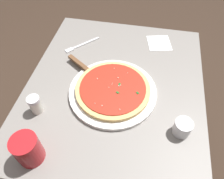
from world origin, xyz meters
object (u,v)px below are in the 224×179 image
napkin_folded_right (159,43)px  pizza (112,89)px  pizza_server (85,68)px  cup_small_sauce (182,128)px  cup_tall_drink (28,149)px  parmesan_shaker (35,104)px  fork (81,45)px  serving_plate (112,91)px

napkin_folded_right → pizza: bearing=154.3°
pizza_server → pizza: bearing=-124.1°
pizza → cup_small_sauce: cup_small_sauce is taller
cup_tall_drink → parmesan_shaker: cup_tall_drink is taller
fork → pizza_server: bearing=-157.2°
pizza → cup_small_sauce: size_ratio=4.78×
pizza → parmesan_shaker: (-0.14, 0.26, 0.01)m
cup_tall_drink → pizza_server: bearing=-9.3°
napkin_folded_right → parmesan_shaker: parmesan_shaker is taller
cup_tall_drink → cup_small_sauce: size_ratio=1.75×
cup_tall_drink → napkin_folded_right: size_ratio=0.92×
parmesan_shaker → napkin_folded_right: bearing=-41.3°
pizza_server → fork: pizza_server is taller
serving_plate → pizza: (-0.00, -0.00, 0.02)m
pizza_server → cup_tall_drink: size_ratio=1.92×
serving_plate → napkin_folded_right: serving_plate is taller
napkin_folded_right → fork: 0.39m
serving_plate → pizza: size_ratio=1.19×
cup_tall_drink → parmesan_shaker: (0.17, 0.06, -0.02)m
pizza_server → cup_small_sauce: cup_small_sauce is taller
napkin_folded_right → fork: (-0.09, 0.38, 0.00)m
serving_plate → cup_tall_drink: cup_tall_drink is taller
napkin_folded_right → cup_tall_drink: bearing=150.6°
cup_small_sauce → parmesan_shaker: 0.53m
serving_plate → parmesan_shaker: bearing=117.9°
serving_plate → cup_small_sauce: 0.30m
cup_tall_drink → napkin_folded_right: (0.66, -0.37, -0.05)m
pizza → pizza_server: 0.17m
cup_small_sauce → napkin_folded_right: size_ratio=0.53×
parmesan_shaker → serving_plate: bearing=-62.1°
cup_small_sauce → pizza_server: bearing=61.8°
napkin_folded_right → cup_small_sauce: bearing=-168.0°
serving_plate → napkin_folded_right: 0.39m
serving_plate → cup_small_sauce: size_ratio=5.67×
cup_small_sauce → parmesan_shaker: bearing=91.2°
parmesan_shaker → pizza: bearing=-62.1°
cup_tall_drink → parmesan_shaker: 0.18m
pizza_server → fork: size_ratio=1.41×
pizza_server → fork: bearing=22.8°
pizza → cup_tall_drink: 0.37m
napkin_folded_right → fork: fork is taller
fork → cup_tall_drink: bearing=-179.6°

